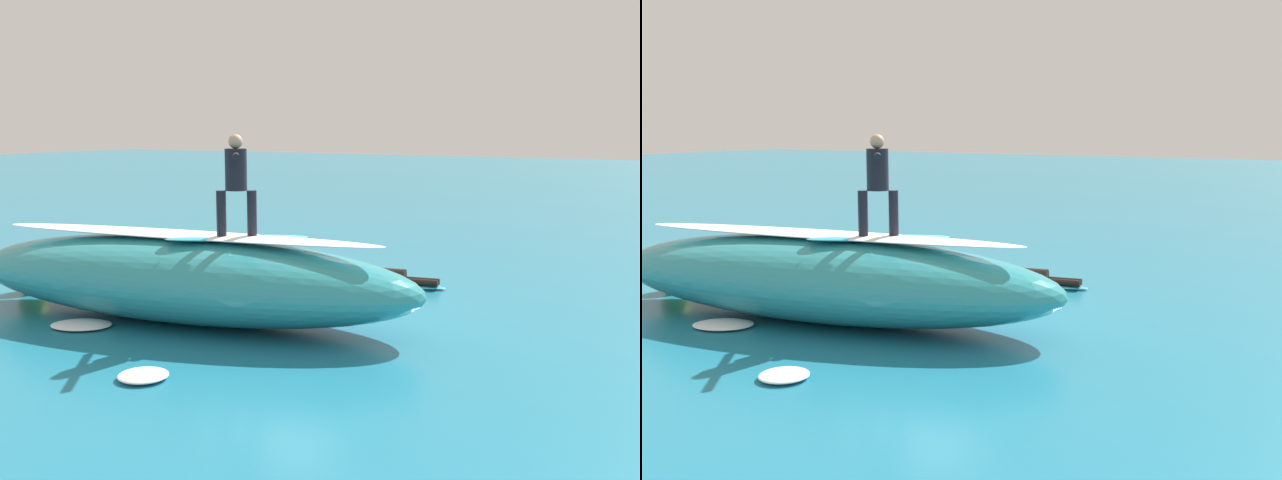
{
  "view_description": "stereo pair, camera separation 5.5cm",
  "coord_description": "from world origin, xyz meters",
  "views": [
    {
      "loc": [
        -7.14,
        11.46,
        3.23
      ],
      "look_at": [
        -0.71,
        -0.1,
        1.16
      ],
      "focal_mm": 41.96,
      "sensor_mm": 36.0,
      "label": 1
    },
    {
      "loc": [
        -7.19,
        11.43,
        3.23
      ],
      "look_at": [
        -0.71,
        -0.1,
        1.16
      ],
      "focal_mm": 41.96,
      "sensor_mm": 36.0,
      "label": 2
    }
  ],
  "objects": [
    {
      "name": "buoy_marker",
      "position": [
        4.63,
        1.8,
        0.29
      ],
      "size": [
        0.57,
        0.57,
        0.97
      ],
      "color": "yellow",
      "rests_on": "ground_plane"
    },
    {
      "name": "foam_patch_near",
      "position": [
        -0.72,
        4.56,
        0.05
      ],
      "size": [
        0.77,
        0.77,
        0.1
      ],
      "primitive_type": "ellipsoid",
      "rotation": [
        0.0,
        0.0,
        2.94
      ],
      "color": "white",
      "rests_on": "ground_plane"
    },
    {
      "name": "foam_patch_far",
      "position": [
        1.84,
        3.18,
        0.04
      ],
      "size": [
        1.19,
        1.04,
        0.09
      ],
      "primitive_type": "ellipsoid",
      "rotation": [
        0.0,
        0.0,
        0.41
      ],
      "color": "white",
      "rests_on": "ground_plane"
    },
    {
      "name": "surfboard_paddling",
      "position": [
        -1.15,
        -2.03,
        0.04
      ],
      "size": [
        2.49,
        0.91,
        0.08
      ],
      "primitive_type": "ellipsoid",
      "rotation": [
        0.0,
        0.0,
        0.16
      ],
      "color": "#33B2D1",
      "rests_on": "ground_plane"
    },
    {
      "name": "surfboard_riding",
      "position": [
        -0.28,
        1.84,
        1.42
      ],
      "size": [
        2.13,
        1.73,
        0.07
      ],
      "primitive_type": "ellipsoid",
      "rotation": [
        0.0,
        0.0,
        0.63
      ],
      "color": "#33B2D1",
      "rests_on": "wave_crest"
    },
    {
      "name": "wave_foam_lip",
      "position": [
        0.76,
        1.98,
        1.43
      ],
      "size": [
        7.09,
        1.78,
        0.08
      ],
      "primitive_type": "ellipsoid",
      "rotation": [
        0.0,
        0.0,
        0.13
      ],
      "color": "white",
      "rests_on": "wave_crest"
    },
    {
      "name": "ground_plane",
      "position": [
        0.0,
        0.0,
        0.0
      ],
      "size": [
        120.0,
        120.0,
        0.0
      ],
      "primitive_type": "plane",
      "color": "teal"
    },
    {
      "name": "surfer_riding",
      "position": [
        -0.28,
        1.84,
        2.39
      ],
      "size": [
        0.97,
        1.29,
        1.6
      ],
      "rotation": [
        0.0,
        0.0,
        0.63
      ],
      "color": "black",
      "rests_on": "surfboard_riding"
    },
    {
      "name": "foam_patch_mid",
      "position": [
        2.48,
        0.23,
        0.06
      ],
      "size": [
        0.67,
        0.82,
        0.13
      ],
      "primitive_type": "ellipsoid",
      "rotation": [
        0.0,
        0.0,
        1.84
      ],
      "color": "white",
      "rests_on": "ground_plane"
    },
    {
      "name": "wave_crest",
      "position": [
        0.76,
        1.98,
        0.69
      ],
      "size": [
        8.53,
        3.51,
        1.39
      ],
      "primitive_type": "ellipsoid",
      "rotation": [
        0.0,
        0.0,
        0.13
      ],
      "color": "teal",
      "rests_on": "ground_plane"
    },
    {
      "name": "surfer_paddling",
      "position": [
        -1.27,
        -2.05,
        0.21
      ],
      "size": [
        1.67,
        0.52,
        0.3
      ],
      "rotation": [
        0.0,
        0.0,
        0.16
      ],
      "color": "black",
      "rests_on": "surfboard_paddling"
    }
  ]
}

